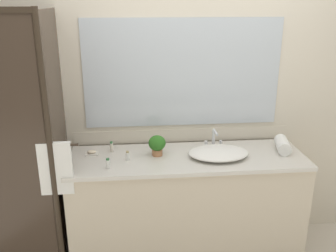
% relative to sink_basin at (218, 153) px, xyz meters
% --- Properties ---
extents(wall_back_with_mirror, '(4.40, 0.06, 2.60)m').
position_rel_sink_basin_xyz_m(wall_back_with_mirror, '(-0.23, 0.37, 0.37)').
color(wall_back_with_mirror, beige).
rests_on(wall_back_with_mirror, ground_plane).
extents(vanity_cabinet, '(1.80, 0.58, 0.90)m').
position_rel_sink_basin_xyz_m(vanity_cabinet, '(-0.23, 0.04, -0.48)').
color(vanity_cabinet, beige).
rests_on(vanity_cabinet, ground_plane).
extents(shower_enclosure, '(1.20, 0.59, 2.00)m').
position_rel_sink_basin_xyz_m(shower_enclosure, '(-1.50, -0.16, 0.09)').
color(shower_enclosure, '#2D2319').
rests_on(shower_enclosure, ground_plane).
extents(sink_basin, '(0.46, 0.33, 0.06)m').
position_rel_sink_basin_xyz_m(sink_basin, '(0.00, 0.00, 0.00)').
color(sink_basin, white).
rests_on(sink_basin, vanity_cabinet).
extents(faucet, '(0.17, 0.14, 0.16)m').
position_rel_sink_basin_xyz_m(faucet, '(-0.00, 0.18, 0.02)').
color(faucet, silver).
rests_on(faucet, vanity_cabinet).
extents(potted_plant, '(0.13, 0.13, 0.16)m').
position_rel_sink_basin_xyz_m(potted_plant, '(-0.46, 0.07, 0.06)').
color(potted_plant, '#B77A51').
rests_on(potted_plant, vanity_cabinet).
extents(soap_dish, '(0.10, 0.07, 0.04)m').
position_rel_sink_basin_xyz_m(soap_dish, '(-0.96, 0.13, -0.02)').
color(soap_dish, silver).
rests_on(soap_dish, vanity_cabinet).
extents(amenity_bottle_shampoo, '(0.03, 0.03, 0.07)m').
position_rel_sink_basin_xyz_m(amenity_bottle_shampoo, '(-0.69, -0.00, 0.00)').
color(amenity_bottle_shampoo, white).
rests_on(amenity_bottle_shampoo, vanity_cabinet).
extents(amenity_bottle_conditioner, '(0.03, 0.03, 0.09)m').
position_rel_sink_basin_xyz_m(amenity_bottle_conditioner, '(-0.81, 0.17, 0.01)').
color(amenity_bottle_conditioner, silver).
rests_on(amenity_bottle_conditioner, vanity_cabinet).
extents(amenity_bottle_lotion, '(0.03, 0.03, 0.08)m').
position_rel_sink_basin_xyz_m(amenity_bottle_lotion, '(-0.82, -0.13, 0.00)').
color(amenity_bottle_lotion, white).
rests_on(amenity_bottle_lotion, vanity_cabinet).
extents(rolled_towel_near_edge, '(0.15, 0.24, 0.10)m').
position_rel_sink_basin_xyz_m(rolled_towel_near_edge, '(0.53, 0.06, 0.02)').
color(rolled_towel_near_edge, white).
rests_on(rolled_towel_near_edge, vanity_cabinet).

